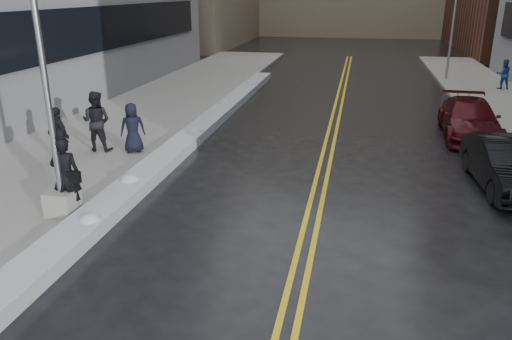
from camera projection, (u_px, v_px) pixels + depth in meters
The scene contains 14 objects.
ground at pixel (164, 280), 9.47m from camera, with size 160.00×160.00×0.00m, color black.
sidewalk_west at pixel (121, 127), 19.75m from camera, with size 5.50×50.00×0.15m, color gray.
lane_line_left at pixel (326, 140), 18.24m from camera, with size 0.12×50.00×0.01m, color gold.
lane_line_right at pixel (334, 141), 18.18m from camera, with size 0.12×50.00×0.01m, color gold.
snow_ridge at pixel (183, 144), 17.25m from camera, with size 0.90×30.00×0.34m, color #B7B9C1.
lamppost at pixel (50, 117), 11.08m from camera, with size 0.65×0.65×7.62m.
traffic_signal at pixel (453, 23), 28.81m from camera, with size 0.16×0.20×6.00m.
pedestrian_fedora at pixel (66, 176), 11.67m from camera, with size 0.69×0.45×1.89m, color black.
pedestrian_b at pixel (97, 121), 16.33m from camera, with size 0.96×0.75×1.98m, color black.
pedestrian_c at pixel (133, 128), 16.21m from camera, with size 0.80×0.52×1.63m, color black.
pedestrian_d at pixel (59, 135), 15.23m from camera, with size 1.01×0.42×1.73m, color black.
pedestrian_east at pixel (503, 74), 26.73m from camera, with size 0.76×0.59×1.57m, color navy.
car_black at pixel (507, 165), 13.61m from camera, with size 1.47×4.23×1.39m, color black.
car_maroon at pixel (470, 119), 18.48m from camera, with size 1.91×4.71×1.37m, color #39090D.
Camera 1 is at (3.36, -7.68, 5.19)m, focal length 35.00 mm.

